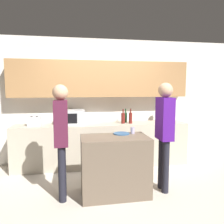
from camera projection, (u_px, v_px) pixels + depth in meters
ground_plane at (114, 196)px, 3.33m from camera, size 14.00×14.00×0.00m
back_wall at (100, 93)px, 4.79m from camera, size 6.40×0.40×2.70m
back_counter at (102, 144)px, 4.64m from camera, size 3.60×0.62×0.89m
kitchen_island at (115, 166)px, 3.35m from camera, size 1.02×0.61×0.91m
microwave at (72, 117)px, 4.48m from camera, size 0.52×0.39×0.30m
toaster at (34, 121)px, 4.36m from camera, size 0.26×0.16×0.18m
potted_plant at (163, 113)px, 4.82m from camera, size 0.14×0.14×0.39m
bottle_0 at (123, 118)px, 4.62m from camera, size 0.08×0.08×0.30m
bottle_1 at (126, 117)px, 4.74m from camera, size 0.07×0.07×0.30m
bottle_2 at (131, 118)px, 4.61m from camera, size 0.07×0.07×0.32m
plate_on_island at (121, 134)px, 3.50m from camera, size 0.26×0.26×0.01m
cup_0 at (133, 130)px, 3.53m from camera, size 0.06×0.06×0.10m
person_left at (61, 132)px, 3.14m from camera, size 0.22×0.34×1.69m
person_center at (165, 127)px, 3.41m from camera, size 0.23×0.34×1.72m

